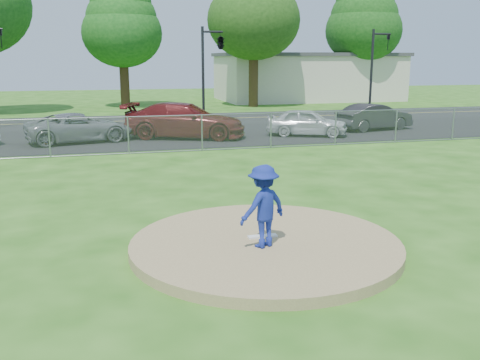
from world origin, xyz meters
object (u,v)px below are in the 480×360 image
Objects in this scene: parked_car_gray at (80,127)px; tree_center at (122,23)px; traffic_signal_center at (219,44)px; parked_car_darkred at (185,120)px; parked_car_pearl at (307,122)px; traffic_cone at (48,138)px; parked_car_charcoal at (374,117)px; commercial_building at (307,76)px; tree_right at (254,8)px; pitcher at (263,206)px; tree_far_right at (364,21)px; traffic_signal_right at (375,65)px.

tree_center is at bearing -23.05° from parked_car_gray.
parked_car_darkred is (-3.07, -6.09, -3.76)m from traffic_signal_center.
traffic_signal_center is 8.47m from parked_car_pearl.
traffic_signal_center is 9.04× the size of traffic_cone.
parked_car_pearl is 0.93× the size of parked_car_charcoal.
commercial_building is 10.73m from tree_right.
parked_car_charcoal is at bearing -148.33° from pitcher.
tree_far_right reaches higher than traffic_signal_right.
tree_center is 1.76× the size of traffic_signal_right.
tree_right is 2.00× the size of parked_car_darkred.
commercial_building is 26.79m from parked_car_darkred.
parked_car_darkred is (6.27, 0.53, 0.53)m from traffic_cone.
tree_far_right reaches higher than pitcher.
tree_center is 2.31× the size of parked_car_charcoal.
parked_car_charcoal is at bearing -117.70° from traffic_signal_right.
traffic_signal_right is 1.17× the size of parked_car_gray.
commercial_building is 24.70m from parked_car_pearl.
tree_far_right is 6.69× the size of pitcher.
pitcher is (-14.39, -22.31, -2.36)m from traffic_signal_right.
tree_far_right is (21.00, 1.00, 0.59)m from tree_center.
pitcher is 0.28× the size of parked_car_darkred.
tree_center is 15.88× the size of traffic_cone.
parked_car_darkred reaches higher than parked_car_gray.
pitcher reaches higher than traffic_cone.
traffic_signal_right reaches higher than parked_car_darkred.
parked_car_pearl is at bearing -138.46° from pitcher.
tree_center is 13.12m from traffic_signal_center.
parked_car_charcoal is at bearing -50.36° from parked_car_pearl.
pitcher is 16.26m from parked_car_darkred.
commercial_building is 31.17m from traffic_cone.
traffic_signal_right is 6.95m from parked_car_charcoal.
traffic_signal_right reaches higher than parked_car_gray.
tree_center is at bearing -177.27° from tree_far_right.
parked_car_darkred is (-8.10, -16.09, -6.80)m from tree_right.
tree_right is 23.16m from traffic_cone.
tree_far_right is 24.68m from parked_car_pearl.
commercial_building is 2.93× the size of traffic_signal_center.
tree_far_right reaches higher than parked_car_gray.
pitcher reaches higher than parked_car_darkred.
parked_car_pearl is (5.99, -0.82, -0.17)m from parked_car_darkred.
tree_right reaches higher than parked_car_charcoal.
traffic_signal_right is (10.27, 0.00, -1.25)m from traffic_signal_center.
tree_right is at bearing -5.55° from parked_car_darkred.
traffic_signal_center is 10.34m from traffic_signal_right.
parked_car_charcoal is (4.36, 1.22, 0.03)m from parked_car_pearl.
traffic_signal_center is (-16.03, -13.00, -2.45)m from tree_far_right.
commercial_building is 10.22× the size of pitcher.
traffic_cone is at bearing -161.34° from traffic_signal_right.
tree_right is at bearing -139.40° from commercial_building.
tree_right is at bearing 49.16° from traffic_cone.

